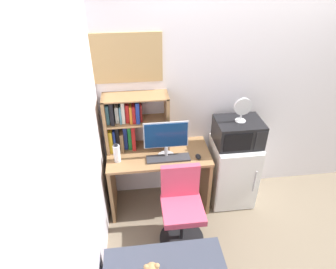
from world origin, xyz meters
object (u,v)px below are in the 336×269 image
at_px(hutch_bookshelf, 128,122).
at_px(mini_fridge, 232,172).
at_px(computer_mouse, 198,157).
at_px(wall_corkboard, 123,58).
at_px(monitor, 166,138).
at_px(desk_chair, 182,211).
at_px(desk_fan, 242,108).
at_px(keyboard, 168,158).
at_px(microwave, 238,132).
at_px(water_bottle, 117,153).

bearing_deg(hutch_bookshelf, mini_fridge, -8.05).
distance_m(hutch_bookshelf, mini_fridge, 1.35).
distance_m(computer_mouse, wall_corkboard, 1.26).
xyz_separation_m(hutch_bookshelf, wall_corkboard, (0.00, 0.10, 0.65)).
bearing_deg(wall_corkboard, monitor, -41.52).
bearing_deg(desk_chair, desk_fan, 35.81).
bearing_deg(keyboard, desk_fan, 8.04).
height_order(desk_fan, desk_chair, desk_fan).
bearing_deg(microwave, mini_fridge, -90.07).
bearing_deg(desk_chair, mini_fridge, 36.15).
bearing_deg(hutch_bookshelf, computer_mouse, -22.60).
relative_size(monitor, computer_mouse, 4.98).
bearing_deg(mini_fridge, water_bottle, -176.54).
bearing_deg(monitor, desk_fan, 4.40).
relative_size(keyboard, wall_corkboard, 0.60).
bearing_deg(desk_chair, microwave, 36.31).
relative_size(mini_fridge, microwave, 1.66).
bearing_deg(computer_mouse, water_bottle, 176.49).
relative_size(monitor, mini_fridge, 0.56).
bearing_deg(desk_fan, microwave, 126.57).
height_order(monitor, desk_fan, desk_fan).
xyz_separation_m(hutch_bookshelf, desk_fan, (1.17, -0.17, 0.17)).
height_order(mini_fridge, desk_fan, desk_fan).
relative_size(mini_fridge, desk_fan, 3.03).
bearing_deg(mini_fridge, hutch_bookshelf, 171.95).
relative_size(hutch_bookshelf, monitor, 1.46).
distance_m(hutch_bookshelf, wall_corkboard, 0.66).
bearing_deg(hutch_bookshelf, monitor, -31.33).
xyz_separation_m(microwave, desk_fan, (0.00, -0.01, 0.29)).
bearing_deg(keyboard, monitor, 108.98).
xyz_separation_m(keyboard, water_bottle, (-0.53, 0.03, 0.09)).
distance_m(microwave, desk_fan, 0.29).
bearing_deg(water_bottle, mini_fridge, 3.46).
bearing_deg(keyboard, hutch_bookshelf, 144.74).
bearing_deg(desk_chair, wall_corkboard, 121.92).
relative_size(keyboard, desk_fan, 1.69).
height_order(computer_mouse, desk_chair, desk_chair).
bearing_deg(mini_fridge, desk_fan, -33.71).
relative_size(desk_chair, wall_corkboard, 1.13).
relative_size(hutch_bookshelf, water_bottle, 3.18).
height_order(computer_mouse, desk_fan, desk_fan).
bearing_deg(hutch_bookshelf, desk_chair, -54.20).
bearing_deg(microwave, hutch_bookshelf, 172.10).
bearing_deg(wall_corkboard, microwave, -12.80).
distance_m(hutch_bookshelf, keyboard, 0.57).
height_order(hutch_bookshelf, desk_chair, hutch_bookshelf).
xyz_separation_m(water_bottle, desk_chair, (0.62, -0.42, -0.47)).
xyz_separation_m(mini_fridge, microwave, (0.00, 0.00, 0.55)).
relative_size(microwave, desk_chair, 0.57).
height_order(hutch_bookshelf, keyboard, hutch_bookshelf).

